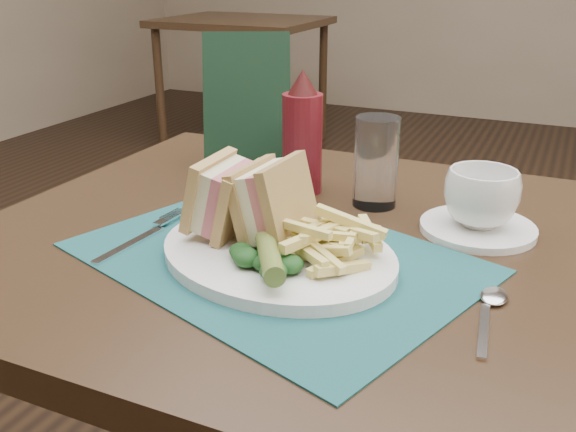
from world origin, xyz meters
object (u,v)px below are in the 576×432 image
Objects in this scene: placemat at (275,257)px; check_presenter at (247,105)px; sandwich_half_b at (258,197)px; drinking_glass at (376,162)px; table_bg_left at (244,83)px; ketchup_bottle at (302,132)px; coffee_cup at (481,198)px; plate at (278,254)px; sandwich_half_a at (209,194)px; saucer at (478,228)px.

check_presenter reaches higher than placemat.
sandwich_half_b is 0.78× the size of drinking_glass.
ketchup_bottle is (1.48, -2.57, 0.47)m from table_bg_left.
drinking_glass is 0.56× the size of check_presenter.
plate is at bearing -137.02° from coffee_cup.
plate is (0.01, -0.01, 0.01)m from placemat.
sandwich_half_a is 0.26m from drinking_glass.
check_presenter is (-0.19, 0.29, 0.11)m from placemat.
saucer is at bearing 41.15° from placemat.
table_bg_left is 9.42× the size of sandwich_half_a.
table_bg_left is at bearing 119.95° from ketchup_bottle.
drinking_glass reaches higher than saucer.
sandwich_half_a is at bearing -150.11° from saucer.
check_presenter is at bearing 122.85° from placemat.
placemat is 0.01m from plate.
plate is 0.26m from ketchup_bottle.
saucer is 0.29m from ketchup_bottle.
sandwich_half_b is (-0.03, 0.02, 0.07)m from placemat.
ketchup_bottle is at bearing 124.10° from plate.
sandwich_half_b reaches higher than placemat.
table_bg_left is 8.87× the size of sandwich_half_b.
check_presenter is at bearing 165.14° from saucer.
drinking_glass reaches higher than sandwich_half_a.
ketchup_bottle reaches higher than drinking_glass.
sandwich_half_a reaches higher than table_bg_left.
table_bg_left is 3.18m from saucer.
table_bg_left is at bearing 123.80° from saucer.
drinking_glass is at bearing 166.05° from coffee_cup.
sandwich_half_b is 0.30m from saucer.
drinking_glass is (0.05, 0.23, 0.06)m from plate.
plate is (1.55, -2.81, 0.38)m from table_bg_left.
placemat is 3.05× the size of saucer.
drinking_glass is (0.08, 0.21, -0.00)m from sandwich_half_b.
placemat is 3.52× the size of drinking_glass.
ketchup_bottle is 0.13m from check_presenter.
plate is 0.37m from check_presenter.
coffee_cup is 0.41m from check_presenter.
ketchup_bottle reaches higher than table_bg_left.
coffee_cup is (0.24, 0.17, -0.02)m from sandwich_half_b.
placemat is 0.07m from sandwich_half_b.
sandwich_half_b reaches higher than table_bg_left.
saucer is (0.24, 0.17, -0.06)m from sandwich_half_b.
table_bg_left is at bearing 136.47° from plate.
saucer is (1.75, -2.62, 0.38)m from table_bg_left.
check_presenter reaches higher than ketchup_bottle.
ketchup_bottle is at bearing 169.57° from coffee_cup.
sandwich_half_a is 0.23m from ketchup_bottle.
check_presenter is at bearing 107.07° from sandwich_half_a.
table_bg_left is 3.18m from coffee_cup.
table_bg_left is at bearing 118.87° from placemat.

